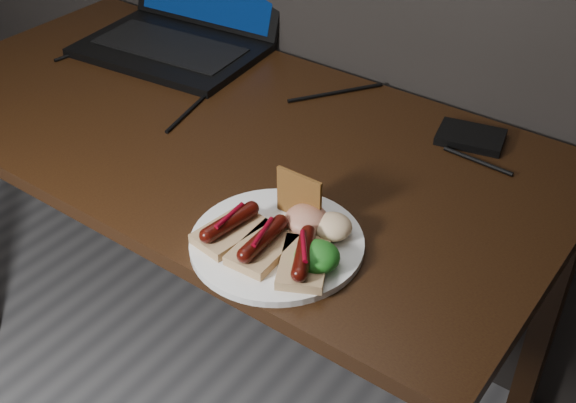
# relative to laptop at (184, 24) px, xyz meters

# --- Properties ---
(desk) EXTENTS (1.40, 0.70, 0.75)m
(desk) POSITION_rel_laptop_xyz_m (0.32, -0.25, -0.14)
(desk) COLOR black
(desk) RESTS_ON ground
(laptop) EXTENTS (0.45, 0.41, 0.25)m
(laptop) POSITION_rel_laptop_xyz_m (0.00, 0.00, 0.00)
(laptop) COLOR black
(laptop) RESTS_ON desk
(hard_drive) EXTENTS (0.14, 0.11, 0.02)m
(hard_drive) POSITION_rel_laptop_xyz_m (0.75, 0.00, -0.04)
(hard_drive) COLOR black
(hard_drive) RESTS_ON desk
(desk_cables) EXTENTS (1.05, 0.43, 0.01)m
(desk_cables) POSITION_rel_laptop_xyz_m (0.29, -0.11, -0.05)
(desk_cables) COLOR black
(desk_cables) RESTS_ON desk
(plate) EXTENTS (0.34, 0.34, 0.01)m
(plate) POSITION_rel_laptop_xyz_m (0.64, -0.47, -0.04)
(plate) COLOR white
(plate) RESTS_ON desk
(bread_sausage_left) EXTENTS (0.08, 0.12, 0.04)m
(bread_sausage_left) POSITION_rel_laptop_xyz_m (0.57, -0.51, -0.02)
(bread_sausage_left) COLOR tan
(bread_sausage_left) RESTS_ON plate
(bread_sausage_center) EXTENTS (0.08, 0.12, 0.04)m
(bread_sausage_center) POSITION_rel_laptop_xyz_m (0.64, -0.51, -0.02)
(bread_sausage_center) COLOR tan
(bread_sausage_center) RESTS_ON plate
(bread_sausage_right) EXTENTS (0.11, 0.13, 0.04)m
(bread_sausage_right) POSITION_rel_laptop_xyz_m (0.71, -0.50, -0.02)
(bread_sausage_right) COLOR tan
(bread_sausage_right) RESTS_ON plate
(crispbread) EXTENTS (0.08, 0.01, 0.08)m
(crispbread) POSITION_rel_laptop_xyz_m (0.63, -0.41, 0.00)
(crispbread) COLOR olive
(crispbread) RESTS_ON plate
(salad_greens) EXTENTS (0.07, 0.07, 0.04)m
(salad_greens) POSITION_rel_laptop_xyz_m (0.72, -0.49, -0.02)
(salad_greens) COLOR #1D5A12
(salad_greens) RESTS_ON plate
(salsa_mound) EXTENTS (0.07, 0.07, 0.04)m
(salsa_mound) POSITION_rel_laptop_xyz_m (0.66, -0.43, -0.02)
(salsa_mound) COLOR #9A0F10
(salsa_mound) RESTS_ON plate
(coleslaw_mound) EXTENTS (0.06, 0.06, 0.04)m
(coleslaw_mound) POSITION_rel_laptop_xyz_m (0.70, -0.41, -0.02)
(coleslaw_mound) COLOR white
(coleslaw_mound) RESTS_ON plate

